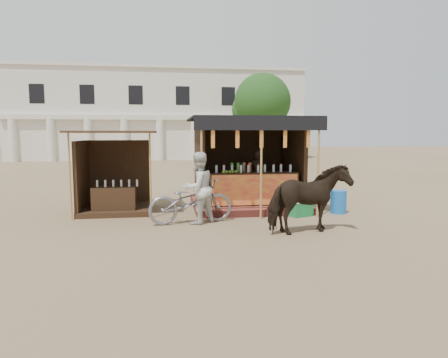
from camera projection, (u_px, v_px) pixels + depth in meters
The scene contains 11 objects.
ground at pixel (234, 234), 9.16m from camera, with size 120.00×120.00×0.00m, color #846B4C.
main_stall at pixel (248, 175), 12.49m from camera, with size 3.60×3.61×2.78m.
secondary_stall at pixel (110, 183), 11.79m from camera, with size 2.40×2.40×2.38m.
cow at pixel (309, 199), 9.15m from camera, with size 0.87×1.91×1.61m, color black.
motorbike at pixel (191, 201), 10.25m from camera, with size 0.76×2.19×1.15m, color gray.
bystander at pixel (198, 188), 10.19m from camera, with size 0.89×0.70×1.84m, color silver.
blue_barrel at pixel (338, 202), 11.58m from camera, with size 0.46×0.46×0.67m, color blue.
red_crate at pixel (301, 209), 11.44m from camera, with size 0.39×0.40×0.28m, color maroon.
cooler at pixel (300, 208), 11.17m from camera, with size 0.76×0.64×0.46m.
background_building at pixel (160, 116), 37.87m from camera, with size 26.00×7.45×8.18m.
tree at pixel (260, 104), 31.24m from camera, with size 4.50×4.40×7.00m.
Camera 1 is at (-1.52, -8.83, 2.29)m, focal length 32.00 mm.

